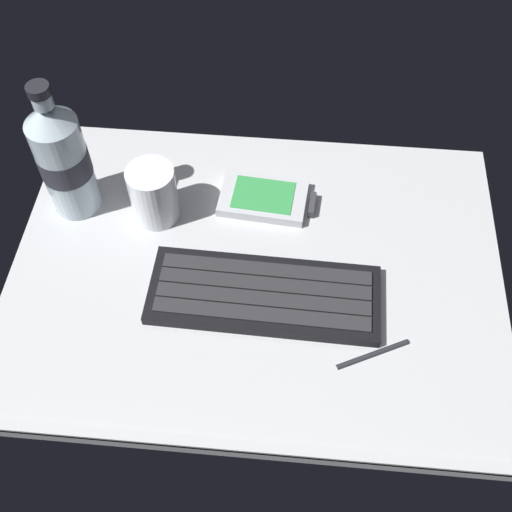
# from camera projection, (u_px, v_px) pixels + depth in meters

# --- Properties ---
(ground_plane) EXTENTS (0.64, 0.48, 0.03)m
(ground_plane) POSITION_uv_depth(u_px,v_px,m) (256.00, 275.00, 0.83)
(ground_plane) COLOR #B7BABC
(keyboard) EXTENTS (0.29, 0.12, 0.02)m
(keyboard) POSITION_uv_depth(u_px,v_px,m) (264.00, 294.00, 0.79)
(keyboard) COLOR black
(keyboard) RESTS_ON ground_plane
(handheld_device) EXTENTS (0.13, 0.09, 0.02)m
(handheld_device) POSITION_uv_depth(u_px,v_px,m) (268.00, 199.00, 0.88)
(handheld_device) COLOR #B7BABF
(handheld_device) RESTS_ON ground_plane
(juice_cup) EXTENTS (0.06, 0.06, 0.09)m
(juice_cup) POSITION_uv_depth(u_px,v_px,m) (154.00, 195.00, 0.84)
(juice_cup) COLOR silver
(juice_cup) RESTS_ON ground_plane
(water_bottle) EXTENTS (0.07, 0.07, 0.21)m
(water_bottle) POSITION_uv_depth(u_px,v_px,m) (63.00, 158.00, 0.81)
(water_bottle) COLOR silver
(water_bottle) RESTS_ON ground_plane
(stylus_pen) EXTENTS (0.09, 0.05, 0.01)m
(stylus_pen) POSITION_uv_depth(u_px,v_px,m) (373.00, 353.00, 0.75)
(stylus_pen) COLOR #26262B
(stylus_pen) RESTS_ON ground_plane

